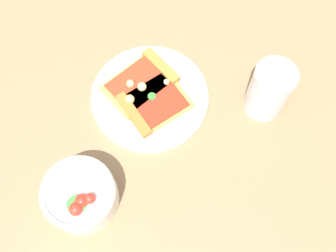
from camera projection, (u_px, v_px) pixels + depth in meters
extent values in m
plane|color=#93704C|center=(174.00, 101.00, 0.79)|extent=(2.40, 2.40, 0.00)
cylinder|color=silver|center=(150.00, 97.00, 0.79)|extent=(0.23, 0.23, 0.01)
cube|color=gold|center=(139.00, 84.00, 0.79)|extent=(0.10, 0.14, 0.01)
cube|color=#B77A33|center=(161.00, 67.00, 0.80)|extent=(0.09, 0.03, 0.02)
cube|color=red|center=(139.00, 83.00, 0.78)|extent=(0.09, 0.12, 0.00)
sphere|color=#EAD172|center=(130.00, 99.00, 0.76)|extent=(0.02, 0.02, 0.02)
sphere|color=#F2D87F|center=(142.00, 87.00, 0.77)|extent=(0.02, 0.02, 0.02)
sphere|color=#F2D87F|center=(130.00, 84.00, 0.78)|extent=(0.02, 0.02, 0.02)
cube|color=gold|center=(155.00, 102.00, 0.77)|extent=(0.10, 0.12, 0.01)
cube|color=#A36B2D|center=(134.00, 115.00, 0.76)|extent=(0.10, 0.02, 0.01)
cube|color=#B22D19|center=(155.00, 101.00, 0.77)|extent=(0.09, 0.11, 0.00)
sphere|color=#F2D87F|center=(167.00, 82.00, 0.78)|extent=(0.01, 0.01, 0.01)
cylinder|color=#388433|center=(152.00, 96.00, 0.77)|extent=(0.02, 0.02, 0.00)
cylinder|color=white|center=(81.00, 196.00, 0.69)|extent=(0.13, 0.13, 0.06)
torus|color=white|center=(77.00, 191.00, 0.66)|extent=(0.12, 0.12, 0.01)
sphere|color=red|center=(90.00, 199.00, 0.65)|extent=(0.02, 0.02, 0.02)
sphere|color=red|center=(82.00, 201.00, 0.65)|extent=(0.02, 0.02, 0.02)
sphere|color=red|center=(76.00, 209.00, 0.65)|extent=(0.02, 0.02, 0.02)
cylinder|color=#388433|center=(76.00, 205.00, 0.65)|extent=(0.03, 0.03, 0.01)
cylinder|color=silver|center=(269.00, 90.00, 0.74)|extent=(0.08, 0.08, 0.12)
cylinder|color=black|center=(267.00, 94.00, 0.75)|extent=(0.07, 0.07, 0.08)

